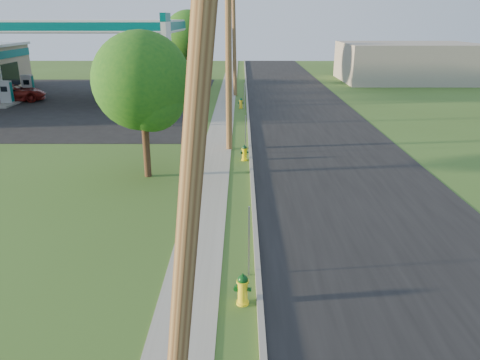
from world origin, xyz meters
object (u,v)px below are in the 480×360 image
object	(u,v)px
fuel_pump_sw	(29,89)
price_pylon	(166,38)
hydrant_near	(243,289)
utility_pole_mid	(229,52)
fuel_pump_se	(132,89)
car_silver	(140,91)
hydrant_mid	(244,153)
utility_pole_far	(234,39)
tree_verge	(144,85)
fuel_pump_ne	(121,96)
utility_pole_near	(192,161)
hydrant_far	(241,103)
car_red	(12,93)
fuel_pump_nw	(7,96)
tree_lot	(190,37)

from	to	relation	value
fuel_pump_sw	price_pylon	size ratio (longest dim) A/B	0.47
fuel_pump_sw	hydrant_near	distance (m)	36.27
utility_pole_mid	fuel_pump_se	xyz separation A→B (m)	(-8.90, 17.00, -4.23)
utility_pole_mid	car_silver	size ratio (longest dim) A/B	2.49
fuel_pump_sw	hydrant_mid	size ratio (longest dim) A/B	4.07
utility_pole_far	price_pylon	xyz separation A→B (m)	(-3.90, -12.50, 0.63)
fuel_pump_sw	hydrant_mid	world-z (taller)	fuel_pump_sw
utility_pole_mid	fuel_pump_sw	world-z (taller)	utility_pole_mid
fuel_pump_se	hydrant_mid	bearing A→B (deg)	-63.08
tree_verge	fuel_pump_se	bearing A→B (deg)	104.44
utility_pole_mid	fuel_pump_ne	xyz separation A→B (m)	(-8.90, 13.00, -4.23)
utility_pole_near	hydrant_far	xyz separation A→B (m)	(0.59, 29.72, -4.41)
utility_pole_far	hydrant_mid	xyz separation A→B (m)	(0.79, -20.08, -4.42)
fuel_pump_se	fuel_pump_sw	bearing A→B (deg)	180.00
hydrant_far	car_red	distance (m)	19.00
price_pylon	fuel_pump_nw	bearing A→B (deg)	151.82
price_pylon	tree_verge	xyz separation A→B (m)	(0.55, -10.06, -1.47)
utility_pole_mid	hydrant_near	distance (m)	14.88
hydrant_near	hydrant_mid	xyz separation A→B (m)	(0.11, 12.07, -0.02)
price_pylon	car_red	bearing A→B (deg)	147.52
utility_pole_far	car_red	bearing A→B (deg)	-169.40
price_pylon	car_silver	bearing A→B (deg)	111.44
hydrant_near	utility_pole_near	bearing A→B (deg)	-100.06
price_pylon	hydrant_mid	bearing A→B (deg)	-58.26
tree_lot	tree_verge	bearing A→B (deg)	-87.72
tree_verge	hydrant_mid	world-z (taller)	tree_verge
utility_pole_far	tree_verge	size ratio (longest dim) A/B	1.54
hydrant_far	price_pylon	bearing A→B (deg)	-125.86
utility_pole_far	price_pylon	distance (m)	13.11
utility_pole_mid	utility_pole_far	world-z (taller)	utility_pole_mid
price_pylon	hydrant_far	xyz separation A→B (m)	(4.49, 6.22, -5.04)
tree_lot	fuel_pump_sw	bearing A→B (deg)	-151.92
hydrant_mid	car_silver	size ratio (longest dim) A/B	0.20
tree_lot	fuel_pump_se	bearing A→B (deg)	-121.65
fuel_pump_sw	car_silver	size ratio (longest dim) A/B	0.81
hydrant_far	hydrant_near	bearing A→B (deg)	-89.80
utility_pole_near	tree_lot	distance (m)	42.39
tree_lot	fuel_pump_nw	bearing A→B (deg)	-140.25
utility_pole_near	fuel_pump_sw	bearing A→B (deg)	117.09
tree_lot	hydrant_mid	world-z (taller)	tree_lot
fuel_pump_se	hydrant_mid	distance (m)	21.40
utility_pole_mid	fuel_pump_ne	world-z (taller)	utility_pole_mid
utility_pole_near	utility_pole_mid	size ratio (longest dim) A/B	0.97
utility_pole_far	car_red	size ratio (longest dim) A/B	1.85
utility_pole_near	utility_pole_mid	distance (m)	18.00
fuel_pump_nw	hydrant_far	xyz separation A→B (m)	(18.49, -1.28, -0.33)
utility_pole_far	fuel_pump_se	xyz separation A→B (m)	(-8.90, -1.00, -4.08)
utility_pole_near	hydrant_near	world-z (taller)	utility_pole_near
fuel_pump_nw	fuel_pump_se	world-z (taller)	same
price_pylon	hydrant_far	world-z (taller)	price_pylon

